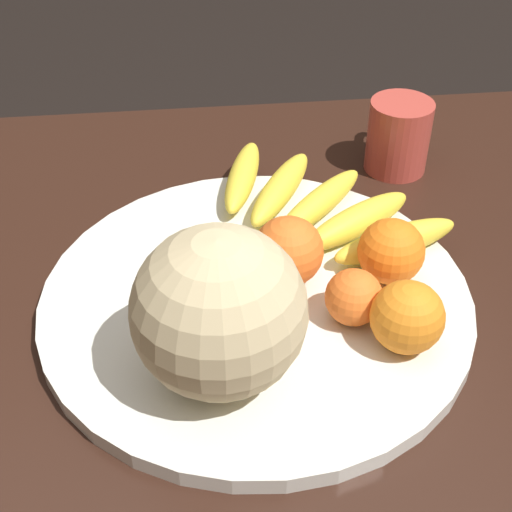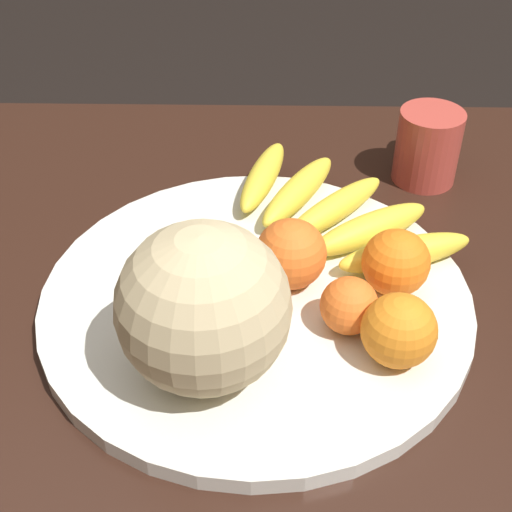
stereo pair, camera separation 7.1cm
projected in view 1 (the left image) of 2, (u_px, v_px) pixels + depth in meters
kitchen_table at (210, 395)px, 0.79m from camera, size 1.48×0.99×0.77m
fruit_bowl at (256, 299)px, 0.75m from camera, size 0.45×0.45×0.02m
melon at (219, 312)px, 0.61m from camera, size 0.16×0.16×0.16m
banana_bunch at (317, 206)px, 0.84m from camera, size 0.27×0.27×0.04m
orange_front_left at (391, 251)px, 0.74m from camera, size 0.07×0.07×0.07m
orange_front_right at (288, 251)px, 0.74m from camera, size 0.07×0.07×0.07m
orange_mid_center at (354, 297)px, 0.70m from camera, size 0.06×0.06×0.06m
orange_back_left at (407, 317)px, 0.67m from camera, size 0.07×0.07×0.07m
ceramic_mug at (398, 135)px, 0.94m from camera, size 0.08×0.12×0.10m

